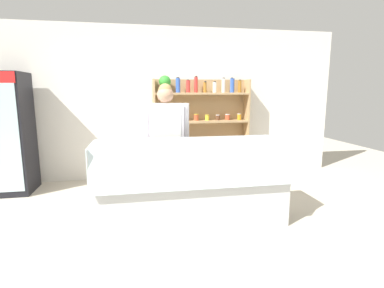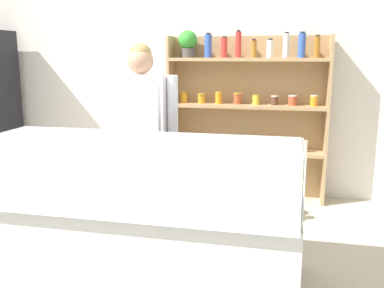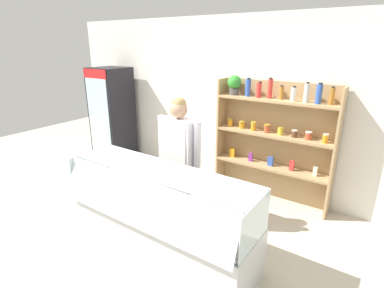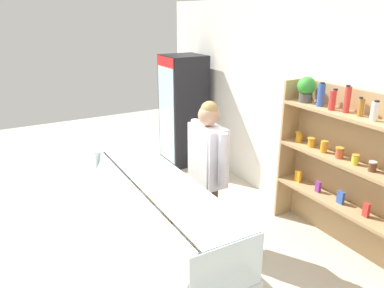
{
  "view_description": "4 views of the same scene",
  "coord_description": "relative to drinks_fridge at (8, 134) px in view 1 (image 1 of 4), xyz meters",
  "views": [
    {
      "loc": [
        -0.38,
        -3.49,
        1.58
      ],
      "look_at": [
        0.36,
        0.46,
        0.87
      ],
      "focal_mm": 28.0,
      "sensor_mm": 36.0,
      "label": 1
    },
    {
      "loc": [
        1.24,
        -2.88,
        1.58
      ],
      "look_at": [
        0.48,
        0.45,
        0.87
      ],
      "focal_mm": 40.0,
      "sensor_mm": 36.0,
      "label": 2
    },
    {
      "loc": [
        2.18,
        -2.28,
        2.3
      ],
      "look_at": [
        0.18,
        0.61,
        1.1
      ],
      "focal_mm": 28.0,
      "sensor_mm": 36.0,
      "label": 3
    },
    {
      "loc": [
        3.16,
        -1.41,
        2.54
      ],
      "look_at": [
        0.01,
        0.37,
        1.25
      ],
      "focal_mm": 35.0,
      "sensor_mm": 36.0,
      "label": 4
    }
  ],
  "objects": [
    {
      "name": "back_wall",
      "position": [
        2.33,
        0.5,
        0.42
      ],
      "size": [
        6.8,
        0.1,
        2.7
      ],
      "primitive_type": "cube",
      "color": "white",
      "rests_on": "ground"
    },
    {
      "name": "shelving_unit",
      "position": [
        3.08,
        0.32,
        0.1
      ],
      "size": [
        1.73,
        0.29,
        1.84
      ],
      "color": "tan",
      "rests_on": "ground"
    },
    {
      "name": "deli_display_case",
      "position": [
        2.56,
        -1.62,
        -0.62
      ],
      "size": [
        2.25,
        0.73,
        1.01
      ],
      "color": "silver",
      "rests_on": "ground"
    },
    {
      "name": "shop_clerk",
      "position": [
        2.35,
        -0.97,
        0.07
      ],
      "size": [
        0.64,
        0.25,
        1.68
      ],
      "color": "#4C4233",
      "rests_on": "ground"
    },
    {
      "name": "ground_plane",
      "position": [
        2.33,
        -1.52,
        -0.93
      ],
      "size": [
        12.0,
        12.0,
        0.0
      ],
      "primitive_type": "plane",
      "color": "beige"
    },
    {
      "name": "drinks_fridge",
      "position": [
        0.0,
        0.0,
        0.0
      ],
      "size": [
        0.64,
        0.66,
        1.86
      ],
      "color": "black",
      "rests_on": "ground"
    }
  ]
}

